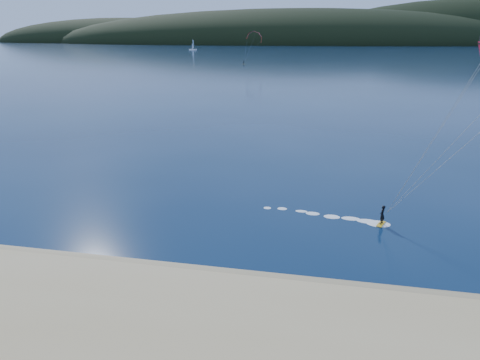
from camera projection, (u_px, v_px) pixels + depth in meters
The scene contains 5 objects.
ground at pixel (145, 315), 23.95m from camera, with size 1800.00×1800.00×0.00m, color #071C38.
wet_sand at pixel (172, 273), 28.11m from camera, with size 220.00×2.50×0.10m.
headland at pixel (321, 44), 714.81m from camera, with size 1200.00×310.00×140.00m.
kitesurfer_far at pixel (254, 40), 216.34m from camera, with size 11.15×5.36×15.48m.
sailboat at pixel (193, 49), 420.94m from camera, with size 7.84×4.99×11.05m.
Camera 1 is at (9.18, -18.68, 15.16)m, focal length 31.46 mm.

